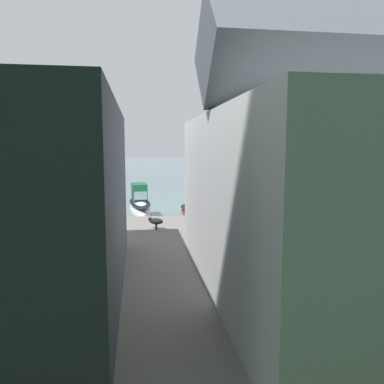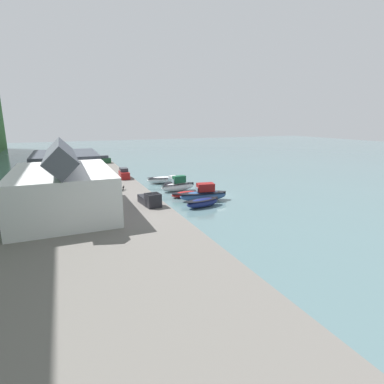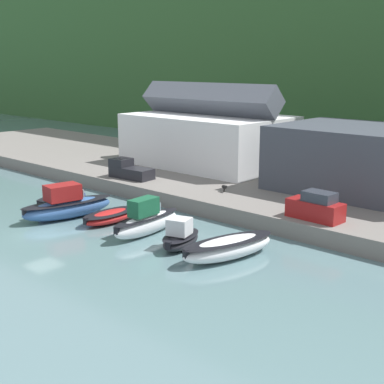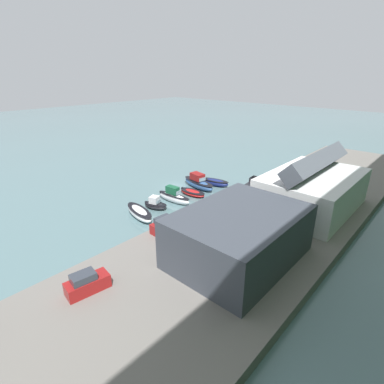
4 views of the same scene
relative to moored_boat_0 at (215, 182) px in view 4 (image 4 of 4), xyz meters
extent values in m
plane|color=slate|center=(5.58, -5.69, -0.72)|extent=(320.00, 320.00, 0.00)
cube|color=slate|center=(5.58, 16.77, -0.03)|extent=(101.33, 21.26, 1.38)
cube|color=white|center=(0.60, 19.58, 3.51)|extent=(17.81, 11.78, 5.69)
cube|color=#515660|center=(0.60, 19.58, 8.17)|extent=(18.16, 3.63, 3.63)
cube|color=#3D424C|center=(19.91, 18.90, 3.60)|extent=(15.40, 11.16, 5.88)
cube|color=slate|center=(19.91, 13.38, 3.60)|extent=(14.63, 0.10, 3.53)
ellipsoid|color=navy|center=(0.00, 0.01, -0.04)|extent=(3.02, 6.01, 1.36)
ellipsoid|color=black|center=(0.00, 0.01, 0.44)|extent=(3.12, 6.14, 0.12)
cube|color=black|center=(0.52, -2.67, 0.23)|extent=(0.41, 0.34, 0.56)
ellipsoid|color=#33568E|center=(3.26, -1.65, 0.10)|extent=(3.62, 8.23, 1.65)
ellipsoid|color=black|center=(3.26, -1.65, 0.68)|extent=(3.74, 8.40, 0.12)
cube|color=maroon|center=(3.19, -2.05, 1.58)|extent=(2.20, 3.03, 1.31)
cube|color=#8CA5B2|center=(3.44, -0.53, 1.38)|extent=(1.59, 0.36, 0.66)
cube|color=black|center=(2.64, -5.38, 0.43)|extent=(0.40, 0.33, 0.56)
ellipsoid|color=red|center=(6.88, -0.02, -0.24)|extent=(2.46, 5.47, 0.96)
ellipsoid|color=black|center=(6.88, -0.02, 0.09)|extent=(2.56, 5.58, 0.12)
cube|color=black|center=(6.97, -2.58, -0.05)|extent=(0.37, 0.29, 0.56)
ellipsoid|color=white|center=(11.52, -0.22, 0.08)|extent=(2.07, 6.82, 1.61)
ellipsoid|color=black|center=(11.52, -0.22, 0.65)|extent=(2.15, 6.96, 0.12)
cube|color=#195638|center=(11.54, -0.56, 1.54)|extent=(1.35, 2.43, 1.30)
cube|color=#8CA5B2|center=(11.44, 0.76, 1.35)|extent=(1.06, 0.18, 0.65)
cube|color=black|center=(11.76, -3.41, 0.41)|extent=(0.38, 0.31, 0.56)
ellipsoid|color=black|center=(15.49, -0.65, -0.20)|extent=(3.10, 4.42, 1.05)
ellipsoid|color=black|center=(15.49, -0.65, 0.17)|extent=(3.20, 4.53, 0.12)
cube|color=silver|center=(15.55, -0.84, 0.91)|extent=(1.84, 1.79, 1.16)
cube|color=#8CA5B2|center=(15.29, -0.03, 0.74)|extent=(1.30, 0.50, 0.58)
cube|color=black|center=(16.07, -2.47, 0.01)|extent=(0.43, 0.38, 0.56)
ellipsoid|color=white|center=(19.37, -0.12, 0.02)|extent=(3.80, 7.52, 1.49)
ellipsoid|color=black|center=(19.37, -0.12, 0.55)|extent=(3.92, 7.68, 0.12)
cube|color=black|center=(18.59, -3.45, 0.32)|extent=(0.41, 0.36, 0.56)
cube|color=maroon|center=(21.20, 7.96, 1.36)|extent=(4.28, 2.00, 1.40)
cube|color=#333842|center=(21.52, 7.94, 2.44)|extent=(2.38, 1.64, 0.76)
cube|color=maroon|center=(34.69, 11.08, 1.36)|extent=(4.42, 2.39, 1.40)
cube|color=#333842|center=(35.01, 11.03, 2.44)|extent=(2.51, 1.85, 0.76)
cube|color=black|center=(0.49, 8.53, 1.21)|extent=(3.68, 2.33, 1.10)
cube|color=black|center=(-1.53, 8.34, 1.61)|extent=(2.06, 2.07, 1.90)
cube|color=#2D333D|center=(-1.53, 8.34, 2.31)|extent=(1.78, 1.95, 0.50)
cylinder|color=black|center=(10.68, 10.15, 0.80)|extent=(0.12, 0.12, 0.28)
ellipsoid|color=black|center=(10.68, 10.15, 1.12)|extent=(0.85, 0.57, 0.36)
sphere|color=black|center=(11.01, 10.02, 1.23)|extent=(0.22, 0.22, 0.22)
camera|label=1|loc=(11.67, 30.73, 5.28)|focal=35.00mm
camera|label=2|loc=(-40.47, 19.28, 12.46)|focal=28.00mm
camera|label=3|loc=(40.41, -26.75, 12.03)|focal=50.00mm
camera|label=4|loc=(45.55, 34.80, 20.97)|focal=28.00mm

